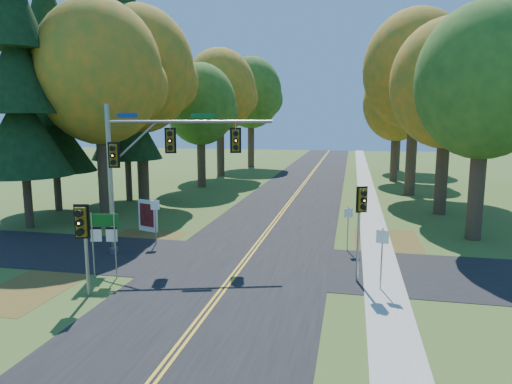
% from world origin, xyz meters
% --- Properties ---
extents(ground, '(160.00, 160.00, 0.00)m').
position_xyz_m(ground, '(0.00, 0.00, 0.00)').
color(ground, '#3E5B20').
rests_on(ground, ground).
extents(road_main, '(8.00, 160.00, 0.02)m').
position_xyz_m(road_main, '(0.00, 0.00, 0.01)').
color(road_main, black).
rests_on(road_main, ground).
extents(road_cross, '(60.00, 6.00, 0.02)m').
position_xyz_m(road_cross, '(0.00, 2.00, 0.01)').
color(road_cross, black).
rests_on(road_cross, ground).
extents(centerline_left, '(0.10, 160.00, 0.01)m').
position_xyz_m(centerline_left, '(-0.10, 0.00, 0.03)').
color(centerline_left, gold).
rests_on(centerline_left, road_main).
extents(centerline_right, '(0.10, 160.00, 0.01)m').
position_xyz_m(centerline_right, '(0.10, 0.00, 0.03)').
color(centerline_right, gold).
rests_on(centerline_right, road_main).
extents(sidewalk_east, '(1.60, 160.00, 0.06)m').
position_xyz_m(sidewalk_east, '(6.20, 0.00, 0.03)').
color(sidewalk_east, '#9E998E').
rests_on(sidewalk_east, ground).
extents(leaf_patch_w_near, '(4.00, 6.00, 0.00)m').
position_xyz_m(leaf_patch_w_near, '(-6.50, 4.00, 0.01)').
color(leaf_patch_w_near, brown).
rests_on(leaf_patch_w_near, ground).
extents(leaf_patch_e, '(3.50, 8.00, 0.00)m').
position_xyz_m(leaf_patch_e, '(6.80, 6.00, 0.01)').
color(leaf_patch_e, brown).
rests_on(leaf_patch_e, ground).
extents(leaf_patch_w_far, '(3.00, 5.00, 0.00)m').
position_xyz_m(leaf_patch_w_far, '(-7.50, -3.00, 0.01)').
color(leaf_patch_w_far, brown).
rests_on(leaf_patch_w_far, ground).
extents(tree_w_a, '(8.00, 8.00, 14.15)m').
position_xyz_m(tree_w_a, '(-11.13, 9.38, 9.49)').
color(tree_w_a, '#38281C').
rests_on(tree_w_a, ground).
extents(tree_e_a, '(7.20, 7.20, 12.73)m').
position_xyz_m(tree_e_a, '(11.57, 8.77, 8.53)').
color(tree_e_a, '#38281C').
rests_on(tree_e_a, ground).
extents(tree_w_b, '(8.60, 8.60, 15.38)m').
position_xyz_m(tree_w_b, '(-11.72, 16.29, 10.37)').
color(tree_w_b, '#38281C').
rests_on(tree_w_b, ground).
extents(tree_e_b, '(7.60, 7.60, 13.33)m').
position_xyz_m(tree_e_b, '(10.97, 15.58, 8.90)').
color(tree_e_b, '#38281C').
rests_on(tree_e_b, ground).
extents(tree_w_c, '(6.80, 6.80, 11.91)m').
position_xyz_m(tree_w_c, '(-9.54, 24.47, 7.94)').
color(tree_w_c, '#38281C').
rests_on(tree_w_c, ground).
extents(tree_e_c, '(8.80, 8.80, 15.79)m').
position_xyz_m(tree_e_c, '(9.88, 23.69, 10.66)').
color(tree_e_c, '#38281C').
rests_on(tree_e_c, ground).
extents(tree_w_d, '(8.20, 8.20, 14.56)m').
position_xyz_m(tree_w_d, '(-10.13, 33.18, 9.78)').
color(tree_w_d, '#38281C').
rests_on(tree_w_d, ground).
extents(tree_e_d, '(7.00, 7.00, 12.32)m').
position_xyz_m(tree_e_d, '(9.26, 32.87, 8.24)').
color(tree_e_d, '#38281C').
rests_on(tree_e_d, ground).
extents(tree_w_e, '(8.40, 8.40, 14.97)m').
position_xyz_m(tree_w_e, '(-8.92, 44.09, 10.07)').
color(tree_w_e, '#38281C').
rests_on(tree_w_e, ground).
extents(tree_e_e, '(7.80, 7.80, 13.74)m').
position_xyz_m(tree_e_e, '(10.47, 43.58, 9.19)').
color(tree_e_e, '#38281C').
rests_on(tree_e_e, ground).
extents(pine_a, '(5.60, 5.60, 19.48)m').
position_xyz_m(pine_a, '(-14.50, 6.00, 9.18)').
color(pine_a, '#38281C').
rests_on(pine_a, ground).
extents(pine_b, '(5.60, 5.60, 17.31)m').
position_xyz_m(pine_b, '(-16.00, 11.00, 8.16)').
color(pine_b, '#38281C').
rests_on(pine_b, ground).
extents(pine_c, '(5.60, 5.60, 20.56)m').
position_xyz_m(pine_c, '(-13.00, 16.00, 9.69)').
color(pine_c, '#38281C').
rests_on(pine_c, ground).
extents(traffic_mast, '(7.78, 2.69, 7.32)m').
position_xyz_m(traffic_mast, '(-4.70, 2.51, 4.71)').
color(traffic_mast, gray).
rests_on(traffic_mast, ground).
extents(east_signal_pole, '(0.44, 0.53, 3.99)m').
position_xyz_m(east_signal_pole, '(5.20, 0.35, 3.02)').
color(east_signal_pole, '#9A9DA2').
rests_on(east_signal_pole, ground).
extents(ped_signal_pole, '(0.56, 0.65, 3.57)m').
position_xyz_m(ped_signal_pole, '(-4.77, -3.35, 2.65)').
color(ped_signal_pole, '#919399').
rests_on(ped_signal_pole, ground).
extents(route_sign_cluster, '(1.30, 0.28, 2.81)m').
position_xyz_m(route_sign_cluster, '(-5.21, -1.21, 1.98)').
color(route_sign_cluster, gray).
rests_on(route_sign_cluster, ground).
extents(info_kiosk, '(1.35, 0.61, 1.88)m').
position_xyz_m(info_kiosk, '(-6.96, 6.65, 0.94)').
color(info_kiosk, silver).
rests_on(info_kiosk, ground).
extents(reg_sign_e_north, '(0.42, 0.18, 2.27)m').
position_xyz_m(reg_sign_e_north, '(4.69, 4.94, 1.55)').
color(reg_sign_e_north, gray).
rests_on(reg_sign_e_north, ground).
extents(reg_sign_e_south, '(0.47, 0.14, 2.49)m').
position_xyz_m(reg_sign_e_south, '(6.02, -0.29, 1.71)').
color(reg_sign_e_south, gray).
rests_on(reg_sign_e_south, ground).
extents(reg_sign_w, '(0.45, 0.20, 2.45)m').
position_xyz_m(reg_sign_w, '(-5.34, 4.14, 1.68)').
color(reg_sign_w, gray).
rests_on(reg_sign_w, ground).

